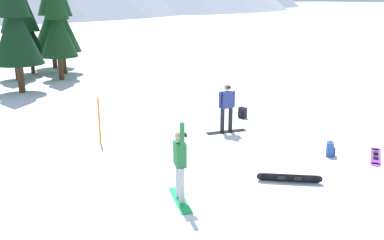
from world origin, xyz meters
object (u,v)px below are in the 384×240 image
at_px(pine_tree_short, 57,22).
at_px(pine_tree_slender, 15,21).
at_px(snowboarder_foreground, 180,163).
at_px(pine_tree_twin, 60,19).
at_px(loose_snowboard_near_right, 376,156).
at_px(pine_tree_young, 29,33).
at_px(trail_marker_pole, 99,121).
at_px(backpack_black, 242,113).
at_px(pine_tree_leaning, 51,18).
at_px(snowboarder_midground, 227,107).
at_px(loose_snowboard_near_left, 289,178).
at_px(backpack_blue, 330,149).
at_px(pine_tree_broad, 13,35).

bearing_deg(pine_tree_short, pine_tree_slender, -133.95).
relative_size(snowboarder_foreground, pine_tree_twin, 0.32).
bearing_deg(loose_snowboard_near_right, pine_tree_twin, 103.30).
bearing_deg(pine_tree_young, snowboarder_foreground, -90.25).
distance_m(snowboarder_foreground, pine_tree_young, 20.96).
distance_m(trail_marker_pole, pine_tree_young, 15.82).
relative_size(backpack_black, pine_tree_twin, 0.07).
bearing_deg(loose_snowboard_near_right, trail_marker_pole, 142.39).
relative_size(loose_snowboard_near_right, pine_tree_twin, 0.24).
relative_size(pine_tree_slender, pine_tree_short, 1.08).
xyz_separation_m(pine_tree_leaning, pine_tree_young, (-1.75, -1.66, -0.85)).
relative_size(snowboarder_midground, pine_tree_young, 0.38).
relative_size(backpack_black, pine_tree_young, 0.10).
relative_size(snowboarder_midground, loose_snowboard_near_right, 1.17).
xyz_separation_m(snowboarder_midground, pine_tree_short, (-2.84, 13.64, 2.43)).
relative_size(snowboarder_foreground, backpack_black, 4.33).
height_order(backpack_black, pine_tree_young, pine_tree_young).
height_order(trail_marker_pole, pine_tree_slender, pine_tree_slender).
distance_m(loose_snowboard_near_left, backpack_blue, 2.65).
xyz_separation_m(loose_snowboard_near_left, backpack_black, (2.66, 5.92, 0.08)).
bearing_deg(pine_tree_twin, snowboarder_foreground, -95.41).
bearing_deg(snowboarder_midground, loose_snowboard_near_right, -59.03).
bearing_deg(snowboarder_foreground, pine_tree_slender, 95.41).
distance_m(pine_tree_slender, pine_tree_short, 3.80).
relative_size(snowboarder_midground, pine_tree_broad, 0.37).
height_order(snowboarder_foreground, loose_snowboard_near_left, snowboarder_foreground).
xyz_separation_m(backpack_black, pine_tree_twin, (-3.80, 14.55, 3.25)).
distance_m(backpack_blue, pine_tree_broad, 19.77).
xyz_separation_m(loose_snowboard_near_right, loose_snowboard_near_left, (-3.65, -0.21, 0.11)).
bearing_deg(pine_tree_broad, backpack_black, -63.29).
distance_m(backpack_blue, backpack_black, 4.97).
height_order(backpack_black, pine_tree_short, pine_tree_short).
relative_size(snowboarder_foreground, backpack_blue, 4.33).
relative_size(backpack_blue, pine_tree_young, 0.10).
xyz_separation_m(loose_snowboard_near_right, pine_tree_leaning, (-4.84, 22.79, 3.42)).
bearing_deg(backpack_blue, backpack_black, 87.75).
bearing_deg(pine_tree_short, pine_tree_young, 109.80).
xyz_separation_m(backpack_black, pine_tree_slender, (-7.12, 9.59, 3.43)).
distance_m(loose_snowboard_near_right, pine_tree_slender, 17.70).
xyz_separation_m(backpack_black, pine_tree_leaning, (-3.85, 17.07, 3.22)).
bearing_deg(loose_snowboard_near_left, snowboarder_foreground, 171.63).
bearing_deg(pine_tree_broad, backpack_blue, -70.33).
bearing_deg(backpack_blue, pine_tree_short, 103.95).
relative_size(snowboarder_midground, pine_tree_leaning, 0.28).
xyz_separation_m(backpack_blue, pine_tree_broad, (-6.60, 18.47, 2.45)).
height_order(pine_tree_young, pine_tree_short, pine_tree_short).
distance_m(snowboarder_midground, pine_tree_broad, 15.78).
bearing_deg(loose_snowboard_near_right, pine_tree_broad, 112.06).
relative_size(backpack_black, pine_tree_short, 0.08).
bearing_deg(pine_tree_young, backpack_black, -70.03).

